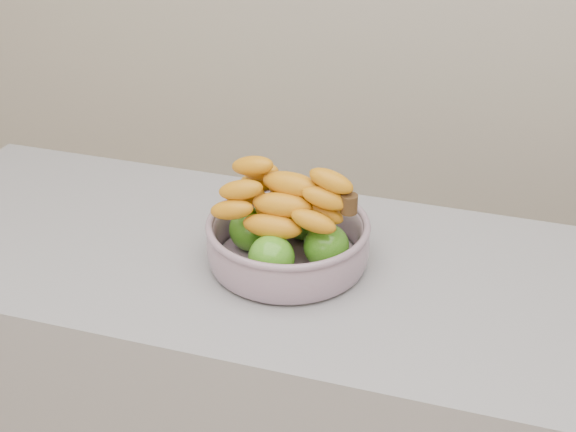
% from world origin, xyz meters
% --- Properties ---
extents(fruit_bowl, '(0.30, 0.30, 0.19)m').
position_xyz_m(fruit_bowl, '(-0.19, 0.63, 0.96)').
color(fruit_bowl, '#A4B6C5').
rests_on(fruit_bowl, counter).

